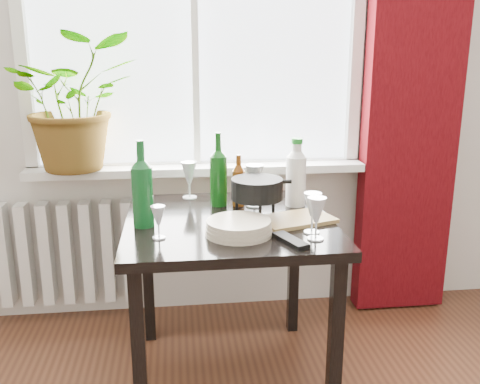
{
  "coord_description": "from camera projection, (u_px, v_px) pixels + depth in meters",
  "views": [
    {
      "loc": [
        -0.11,
        -0.55,
        1.43
      ],
      "look_at": [
        0.15,
        1.55,
        0.86
      ],
      "focal_mm": 40.0,
      "sensor_mm": 36.0,
      "label": 1
    }
  ],
  "objects": [
    {
      "name": "window",
      "position": [
        194.0,
        12.0,
        2.62
      ],
      "size": [
        1.72,
        0.08,
        1.62
      ],
      "color": "white",
      "rests_on": "ground"
    },
    {
      "name": "windowsill",
      "position": [
        198.0,
        168.0,
        2.76
      ],
      "size": [
        1.72,
        0.2,
        0.04
      ],
      "color": "silver",
      "rests_on": "ground"
    },
    {
      "name": "curtain",
      "position": [
        415.0,
        74.0,
        2.74
      ],
      "size": [
        0.5,
        0.12,
        2.56
      ],
      "color": "#3A0509",
      "rests_on": "ground"
    },
    {
      "name": "radiator",
      "position": [
        57.0,
        253.0,
        2.82
      ],
      "size": [
        0.8,
        0.1,
        0.55
      ],
      "color": "silver",
      "rests_on": "ground"
    },
    {
      "name": "table",
      "position": [
        229.0,
        240.0,
        2.24
      ],
      "size": [
        0.85,
        0.85,
        0.74
      ],
      "color": "black",
      "rests_on": "ground"
    },
    {
      "name": "potted_plant",
      "position": [
        75.0,
        102.0,
        2.57
      ],
      "size": [
        0.71,
        0.65,
        0.66
      ],
      "primitive_type": "imported",
      "rotation": [
        0.0,
        0.0,
        0.26
      ],
      "color": "#216C1C",
      "rests_on": "windowsill"
    },
    {
      "name": "wine_bottle_left",
      "position": [
        142.0,
        183.0,
        2.09
      ],
      "size": [
        0.11,
        0.11,
        0.35
      ],
      "primitive_type": null,
      "rotation": [
        0.0,
        0.0,
        -0.39
      ],
      "color": "#0E481B",
      "rests_on": "table"
    },
    {
      "name": "wine_bottle_right",
      "position": [
        218.0,
        169.0,
        2.38
      ],
      "size": [
        0.08,
        0.08,
        0.34
      ],
      "primitive_type": null,
      "rotation": [
        0.0,
        0.0,
        -0.0
      ],
      "color": "#0D440F",
      "rests_on": "table"
    },
    {
      "name": "bottle_amber",
      "position": [
        239.0,
        180.0,
        2.39
      ],
      "size": [
        0.07,
        0.07,
        0.23
      ],
      "primitive_type": null,
      "rotation": [
        0.0,
        0.0,
        0.23
      ],
      "color": "#65320B",
      "rests_on": "table"
    },
    {
      "name": "cleaning_bottle",
      "position": [
        296.0,
        172.0,
        2.38
      ],
      "size": [
        0.1,
        0.1,
        0.31
      ],
      "primitive_type": null,
      "rotation": [
        0.0,
        0.0,
        -0.16
      ],
      "color": "silver",
      "rests_on": "table"
    },
    {
      "name": "wineglass_front_right",
      "position": [
        316.0,
        218.0,
        1.97
      ],
      "size": [
        0.07,
        0.07,
        0.17
      ],
      "primitive_type": null,
      "rotation": [
        0.0,
        0.0,
        0.01
      ],
      "color": "silver",
      "rests_on": "table"
    },
    {
      "name": "wineglass_far_right",
      "position": [
        312.0,
        213.0,
        2.04
      ],
      "size": [
        0.07,
        0.07,
        0.16
      ],
      "primitive_type": null,
      "rotation": [
        0.0,
        0.0,
        -0.05
      ],
      "color": "silver",
      "rests_on": "table"
    },
    {
      "name": "wineglass_back_center",
      "position": [
        254.0,
        185.0,
        2.38
      ],
      "size": [
        0.1,
        0.1,
        0.2
      ],
      "primitive_type": null,
      "rotation": [
        0.0,
        0.0,
        -0.17
      ],
      "color": "silver",
      "rests_on": "table"
    },
    {
      "name": "wineglass_back_left",
      "position": [
        189.0,
        180.0,
        2.51
      ],
      "size": [
        0.09,
        0.09,
        0.18
      ],
      "primitive_type": null,
      "rotation": [
        0.0,
        0.0,
        0.26
      ],
      "color": "silver",
      "rests_on": "table"
    },
    {
      "name": "wineglass_front_left",
      "position": [
        158.0,
        222.0,
        1.98
      ],
      "size": [
        0.07,
        0.07,
        0.13
      ],
      "primitive_type": null,
      "rotation": [
        0.0,
        0.0,
        -0.32
      ],
      "color": "silver",
      "rests_on": "table"
    },
    {
      "name": "plate_stack",
      "position": [
        239.0,
        227.0,
        2.03
      ],
      "size": [
        0.29,
        0.29,
        0.06
      ],
      "primitive_type": "cylinder",
      "rotation": [
        0.0,
        0.0,
        0.12
      ],
      "color": "beige",
      "rests_on": "table"
    },
    {
      "name": "fondue_pot",
      "position": [
        257.0,
        198.0,
        2.23
      ],
      "size": [
        0.26,
        0.23,
        0.17
      ],
      "primitive_type": null,
      "rotation": [
        0.0,
        0.0,
        0.05
      ],
      "color": "black",
      "rests_on": "table"
    },
    {
      "name": "tv_remote",
      "position": [
        290.0,
        241.0,
        1.95
      ],
      "size": [
        0.11,
        0.18,
        0.02
      ],
      "primitive_type": "cube",
      "rotation": [
        0.0,
        0.0,
        0.39
      ],
      "color": "black",
      "rests_on": "table"
    },
    {
      "name": "cutting_board",
      "position": [
        296.0,
        219.0,
        2.19
      ],
      "size": [
        0.34,
        0.28,
        0.02
      ],
      "primitive_type": "cube",
      "rotation": [
        0.0,
        0.0,
        0.31
      ],
      "color": "#9B7C46",
      "rests_on": "table"
    }
  ]
}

